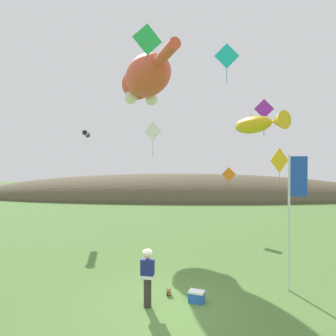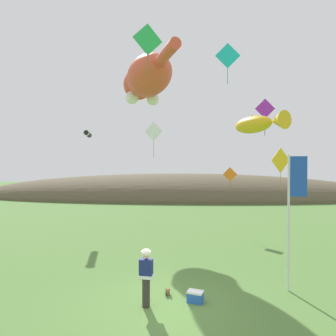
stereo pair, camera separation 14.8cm
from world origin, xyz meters
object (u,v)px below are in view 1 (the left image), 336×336
object	(u,v)px
kite_spool	(169,291)
kite_tube_streamer	(86,134)
kite_diamond_teal	(227,56)
kite_diamond_white	(153,132)
kite_fish_windsock	(258,124)
picnic_cooler	(197,296)
kite_diamond_violet	(264,109)
kite_giant_cat	(145,79)
kite_diamond_orange	(229,175)
kite_diamond_green	(147,40)
festival_banner_pole	(293,202)
festival_attendant	(147,276)
kite_diamond_gold	(279,161)

from	to	relation	value
kite_spool	kite_tube_streamer	world-z (taller)	kite_tube_streamer
kite_diamond_teal	kite_diamond_white	bearing A→B (deg)	-166.74
kite_fish_windsock	kite_spool	bearing A→B (deg)	-137.30
picnic_cooler	kite_diamond_violet	bearing A→B (deg)	59.77
kite_giant_cat	kite_diamond_orange	distance (m)	8.78
kite_giant_cat	kite_spool	bearing A→B (deg)	-79.02
picnic_cooler	kite_diamond_green	xyz separation A→B (m)	(-2.10, 4.72, 10.13)
festival_banner_pole	kite_diamond_green	distance (m)	9.79
festival_attendant	kite_giant_cat	distance (m)	15.07
kite_diamond_gold	kite_diamond_orange	xyz separation A→B (m)	(-2.36, 2.75, -0.90)
kite_giant_cat	picnic_cooler	bearing A→B (deg)	-75.09
kite_tube_streamer	kite_diamond_gold	distance (m)	13.21
kite_diamond_white	kite_diamond_green	distance (m)	4.76
kite_giant_cat	kite_diamond_violet	xyz separation A→B (m)	(6.98, -4.56, -2.97)
festival_attendant	kite_diamond_green	bearing A→B (deg)	96.37
festival_attendant	kite_spool	size ratio (longest dim) A/B	7.03
kite_giant_cat	kite_diamond_white	size ratio (longest dim) A/B	4.78
kite_giant_cat	kite_tube_streamer	bearing A→B (deg)	174.57
festival_attendant	kite_giant_cat	size ratio (longest dim) A/B	0.18
picnic_cooler	kite_diamond_orange	xyz separation A→B (m)	(2.61, 10.09, 3.51)
kite_diamond_gold	kite_diamond_orange	distance (m)	3.73
kite_diamond_teal	kite_diamond_gold	bearing A→B (deg)	-15.27
kite_spool	kite_diamond_gold	size ratio (longest dim) A/B	0.11
kite_diamond_teal	kite_diamond_white	world-z (taller)	kite_diamond_teal
kite_giant_cat	kite_diamond_gold	xyz separation A→B (m)	(7.99, -4.01, -5.72)
kite_spool	kite_giant_cat	distance (m)	15.05
picnic_cooler	kite_diamond_teal	xyz separation A→B (m)	(2.16, 8.11, 10.49)
kite_tube_streamer	picnic_cooler	bearing A→B (deg)	-58.08
festival_attendant	kite_diamond_violet	bearing A→B (deg)	52.54
kite_diamond_violet	kite_diamond_green	bearing A→B (deg)	-161.17
kite_diamond_teal	kite_diamond_violet	xyz separation A→B (m)	(1.80, -1.32, -3.33)
festival_banner_pole	kite_diamond_gold	bearing A→B (deg)	76.12
kite_spool	kite_diamond_violet	size ratio (longest dim) A/B	0.13
picnic_cooler	kite_spool	bearing A→B (deg)	152.78
kite_giant_cat	kite_diamond_teal	bearing A→B (deg)	-32.04
festival_banner_pole	picnic_cooler	bearing A→B (deg)	-163.01
kite_diamond_orange	kite_giant_cat	bearing A→B (deg)	167.39
kite_diamond_gold	kite_diamond_teal	bearing A→B (deg)	164.73
picnic_cooler	kite_diamond_gold	bearing A→B (deg)	55.92
kite_diamond_gold	kite_diamond_white	xyz separation A→B (m)	(-7.04, -0.23, 1.61)
festival_banner_pole	kite_diamond_green	xyz separation A→B (m)	(-5.51, 3.68, 7.21)
kite_giant_cat	kite_diamond_green	distance (m)	6.69
kite_diamond_teal	kite_diamond_violet	size ratio (longest dim) A/B	1.20
kite_fish_windsock	kite_diamond_green	distance (m)	6.53
kite_giant_cat	kite_tube_streamer	size ratio (longest dim) A/B	4.64
festival_banner_pole	kite_diamond_teal	bearing A→B (deg)	100.06
kite_tube_streamer	kite_diamond_gold	bearing A→B (deg)	-19.77
kite_spool	festival_banner_pole	xyz separation A→B (m)	(4.32, 0.57, 2.98)
kite_giant_cat	festival_banner_pole	bearing A→B (deg)	-58.04
kite_diamond_violet	kite_diamond_white	xyz separation A→B (m)	(-6.03, 0.32, -1.14)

